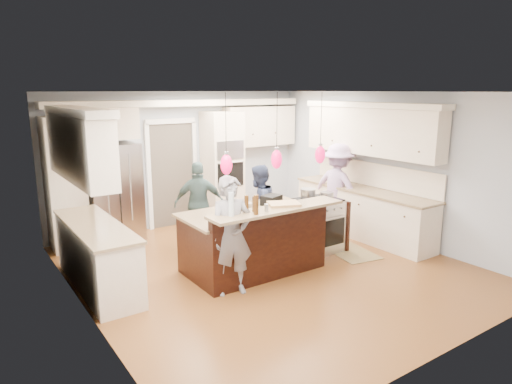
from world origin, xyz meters
TOP-DOWN VIEW (x-y plane):
  - ground_plane at (0.00, 0.00)m, footprint 6.00×6.00m
  - room_shell at (0.00, 0.00)m, footprint 5.54×6.04m
  - refrigerator at (-1.55, 2.64)m, footprint 0.90×0.70m
  - oven_column at (0.75, 2.67)m, footprint 0.72×0.69m
  - back_upper_cabinets at (-0.75, 2.76)m, footprint 5.30×0.61m
  - right_counter_run at (2.44, 0.30)m, footprint 0.64×3.10m
  - left_cabinets at (-2.44, 0.80)m, footprint 0.64×2.30m
  - kitchen_island at (-0.25, 0.07)m, footprint 2.10×1.46m
  - island_range at (1.16, 0.15)m, footprint 0.82×0.71m
  - pendant_lights at (-0.25, -0.51)m, footprint 1.75×0.15m
  - person_bar_end at (-0.95, -0.45)m, footprint 0.67×0.52m
  - person_far_left at (0.40, 0.85)m, footprint 0.87×0.78m
  - person_far_right at (-0.36, 1.60)m, footprint 0.95×0.72m
  - person_range_side at (2.25, 0.80)m, footprint 0.83×1.21m
  - floor_rug at (1.55, -0.29)m, footprint 0.79×1.03m
  - water_bottle at (-1.00, -0.54)m, footprint 0.09×0.09m
  - beer_bottle_a at (-0.73, -0.48)m, footprint 0.08×0.08m
  - beer_bottle_b at (-0.69, -0.66)m, footprint 0.08×0.08m
  - beer_bottle_c at (-0.63, -0.53)m, footprint 0.06×0.06m
  - drink_can at (-0.49, -0.61)m, footprint 0.07×0.07m
  - cutting_board at (-0.08, -0.47)m, footprint 0.53×0.46m
  - pot_large at (1.08, 0.34)m, footprint 0.26×0.26m
  - pot_small at (1.29, 0.10)m, footprint 0.23×0.23m

SIDE VIEW (x-z plane):
  - ground_plane at x=0.00m, z-range 0.00..0.00m
  - floor_rug at x=1.55m, z-range 0.00..0.01m
  - island_range at x=1.16m, z-range 0.00..0.92m
  - kitchen_island at x=-0.25m, z-range -0.07..1.05m
  - person_far_left at x=0.40m, z-range 0.00..1.48m
  - person_far_right at x=-0.36m, z-range 0.00..1.50m
  - person_bar_end at x=-0.95m, z-range 0.00..1.63m
  - person_range_side at x=2.25m, z-range 0.00..1.73m
  - refrigerator at x=-1.55m, z-range 0.00..1.80m
  - pot_small at x=1.29m, z-range 0.92..1.03m
  - pot_large at x=1.08m, z-range 0.92..1.07m
  - right_counter_run at x=2.44m, z-range -0.20..2.31m
  - left_cabinets at x=-2.44m, z-range -0.20..2.31m
  - cutting_board at x=-0.08m, z-range 1.12..1.15m
  - oven_column at x=0.75m, z-range 0.00..2.30m
  - drink_can at x=-0.49m, z-range 1.12..1.22m
  - beer_bottle_c at x=-0.63m, z-range 1.12..1.33m
  - beer_bottle_a at x=-0.73m, z-range 1.12..1.35m
  - beer_bottle_b at x=-0.69m, z-range 1.12..1.38m
  - water_bottle at x=-1.00m, z-range 1.12..1.44m
  - back_upper_cabinets at x=-0.75m, z-range 0.40..2.94m
  - pendant_lights at x=-0.25m, z-range 1.29..2.32m
  - room_shell at x=0.00m, z-range 0.46..3.18m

